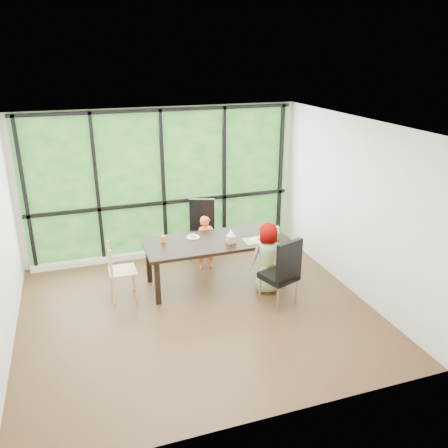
% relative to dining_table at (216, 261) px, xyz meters
% --- Properties ---
extents(ground, '(5.00, 5.00, 0.00)m').
position_rel_dining_table_xyz_m(ground, '(-0.54, -0.79, -0.38)').
color(ground, black).
rests_on(ground, ground).
extents(back_wall, '(5.00, 0.00, 5.00)m').
position_rel_dining_table_xyz_m(back_wall, '(-0.54, 1.46, 0.98)').
color(back_wall, silver).
rests_on(back_wall, ground).
extents(foliage_backdrop, '(4.80, 0.02, 2.65)m').
position_rel_dining_table_xyz_m(foliage_backdrop, '(-0.54, 1.44, 0.98)').
color(foliage_backdrop, '#184717').
rests_on(foliage_backdrop, back_wall).
extents(window_mullions, '(4.80, 0.06, 2.65)m').
position_rel_dining_table_xyz_m(window_mullions, '(-0.54, 1.40, 0.98)').
color(window_mullions, black).
rests_on(window_mullions, back_wall).
extents(window_sill, '(4.80, 0.12, 0.10)m').
position_rel_dining_table_xyz_m(window_sill, '(-0.54, 1.36, -0.33)').
color(window_sill, silver).
rests_on(window_sill, ground).
extents(dining_table, '(2.37, 1.18, 0.75)m').
position_rel_dining_table_xyz_m(dining_table, '(0.00, 0.00, 0.00)').
color(dining_table, black).
rests_on(dining_table, ground).
extents(chair_window_leather, '(0.58, 0.58, 1.08)m').
position_rel_dining_table_xyz_m(chair_window_leather, '(0.04, 0.98, 0.17)').
color(chair_window_leather, black).
rests_on(chair_window_leather, ground).
extents(chair_interior_leather, '(0.59, 0.59, 1.08)m').
position_rel_dining_table_xyz_m(chair_interior_leather, '(0.67, -0.95, 0.17)').
color(chair_interior_leather, black).
rests_on(chair_interior_leather, ground).
extents(chair_end_beech, '(0.40, 0.42, 0.90)m').
position_rel_dining_table_xyz_m(chair_end_beech, '(-1.50, -0.02, 0.08)').
color(chair_end_beech, tan).
rests_on(chair_end_beech, ground).
extents(child_toddler, '(0.35, 0.24, 0.95)m').
position_rel_dining_table_xyz_m(child_toddler, '(0.00, 0.57, 0.10)').
color(child_toddler, '#FA5C26').
rests_on(child_toddler, ground).
extents(child_older, '(0.58, 0.39, 1.14)m').
position_rel_dining_table_xyz_m(child_older, '(0.68, -0.54, 0.19)').
color(child_older, slate).
rests_on(child_older, ground).
extents(placemat, '(0.39, 0.29, 0.01)m').
position_rel_dining_table_xyz_m(placemat, '(0.60, -0.22, 0.38)').
color(placemat, tan).
rests_on(placemat, dining_table).
extents(plate_far, '(0.21, 0.21, 0.01)m').
position_rel_dining_table_xyz_m(plate_far, '(-0.32, 0.22, 0.38)').
color(plate_far, white).
rests_on(plate_far, dining_table).
extents(plate_near, '(0.25, 0.25, 0.02)m').
position_rel_dining_table_xyz_m(plate_near, '(0.65, -0.22, 0.38)').
color(plate_near, white).
rests_on(plate_near, dining_table).
extents(orange_cup, '(0.07, 0.07, 0.11)m').
position_rel_dining_table_xyz_m(orange_cup, '(-0.82, 0.19, 0.43)').
color(orange_cup, orange).
rests_on(orange_cup, dining_table).
extents(green_cup, '(0.07, 0.07, 0.11)m').
position_rel_dining_table_xyz_m(green_cup, '(0.95, -0.26, 0.43)').
color(green_cup, green).
rests_on(green_cup, dining_table).
extents(white_mug, '(0.08, 0.08, 0.08)m').
position_rel_dining_table_xyz_m(white_mug, '(1.08, 0.04, 0.42)').
color(white_mug, white).
rests_on(white_mug, dining_table).
extents(tissue_box, '(0.13, 0.13, 0.11)m').
position_rel_dining_table_xyz_m(tissue_box, '(0.20, -0.16, 0.43)').
color(tissue_box, tan).
rests_on(tissue_box, dining_table).
extents(crepe_rolls_far, '(0.10, 0.12, 0.04)m').
position_rel_dining_table_xyz_m(crepe_rolls_far, '(-0.32, 0.22, 0.41)').
color(crepe_rolls_far, tan).
rests_on(crepe_rolls_far, plate_far).
extents(crepe_rolls_near, '(0.10, 0.12, 0.04)m').
position_rel_dining_table_xyz_m(crepe_rolls_near, '(0.65, -0.22, 0.41)').
color(crepe_rolls_near, tan).
rests_on(crepe_rolls_near, plate_near).
extents(straw_white, '(0.01, 0.04, 0.20)m').
position_rel_dining_table_xyz_m(straw_white, '(-0.82, 0.19, 0.52)').
color(straw_white, white).
rests_on(straw_white, orange_cup).
extents(straw_pink, '(0.01, 0.04, 0.20)m').
position_rel_dining_table_xyz_m(straw_pink, '(0.95, -0.26, 0.53)').
color(straw_pink, pink).
rests_on(straw_pink, green_cup).
extents(tissue, '(0.12, 0.12, 0.11)m').
position_rel_dining_table_xyz_m(tissue, '(0.20, -0.16, 0.54)').
color(tissue, white).
rests_on(tissue, tissue_box).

